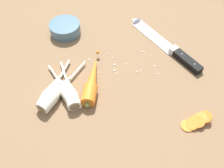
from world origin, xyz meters
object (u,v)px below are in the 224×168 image
object	(u,v)px
parsnip_front	(65,89)
prep_bowl	(65,28)
parsnip_mid_left	(57,92)
whole_carrot	(92,81)
chefs_knife	(162,42)
carrot_slice_stack	(196,122)
parsnip_mid_right	(52,90)
parsnip_back	(70,90)

from	to	relation	value
parsnip_front	prep_bowl	bearing A→B (deg)	97.47
prep_bowl	parsnip_mid_left	bearing A→B (deg)	-87.12
parsnip_front	whole_carrot	bearing A→B (deg)	20.66
parsnip_front	parsnip_mid_left	size ratio (longest dim) A/B	0.77
chefs_knife	parsnip_mid_left	size ratio (longest dim) A/B	1.47
chefs_knife	carrot_slice_stack	distance (cm)	32.85
chefs_knife	parsnip_mid_left	xyz separation A→B (cm)	(-33.32, -23.68, 1.33)
parsnip_mid_right	parsnip_front	bearing A→B (deg)	9.60
parsnip_back	chefs_knife	bearing A→B (deg)	37.93
chefs_knife	parsnip_mid_left	distance (cm)	40.90
whole_carrot	parsnip_back	size ratio (longest dim) A/B	1.19
parsnip_front	carrot_slice_stack	world-z (taller)	parsnip_front
chefs_knife	parsnip_front	world-z (taller)	parsnip_front
parsnip_mid_right	parsnip_mid_left	bearing A→B (deg)	-18.33
parsnip_front	parsnip_back	world-z (taller)	same
carrot_slice_stack	whole_carrot	bearing A→B (deg)	156.62
parsnip_mid_left	parsnip_front	bearing A→B (deg)	28.79
chefs_knife	whole_carrot	size ratio (longest dim) A/B	1.35
parsnip_mid_left	prep_bowl	distance (cm)	28.61
carrot_slice_stack	parsnip_back	bearing A→B (deg)	165.67
parsnip_mid_right	prep_bowl	bearing A→B (deg)	89.59
parsnip_front	parsnip_mid_left	xyz separation A→B (cm)	(-2.16, -1.18, -0.00)
chefs_knife	prep_bowl	world-z (taller)	prep_bowl
whole_carrot	parsnip_mid_right	xyz separation A→B (cm)	(-11.68, -3.61, -0.12)
carrot_slice_stack	prep_bowl	bearing A→B (deg)	137.78
chefs_knife	whole_carrot	world-z (taller)	whole_carrot
parsnip_front	parsnip_mid_right	world-z (taller)	same
parsnip_front	parsnip_mid_left	world-z (taller)	same
parsnip_back	prep_bowl	size ratio (longest dim) A/B	1.68
whole_carrot	parsnip_back	distance (cm)	7.30
parsnip_mid_right	whole_carrot	bearing A→B (deg)	17.20
carrot_slice_stack	chefs_knife	bearing A→B (deg)	100.87
whole_carrot	parsnip_back	bearing A→B (deg)	-150.63
whole_carrot	parsnip_mid_right	world-z (taller)	whole_carrot
whole_carrot	carrot_slice_stack	xyz separation A→B (cm)	(29.47, -12.74, -1.14)
parsnip_front	parsnip_back	distance (cm)	1.63
parsnip_front	parsnip_mid_left	bearing A→B (deg)	-151.21
parsnip_mid_left	parsnip_mid_right	xyz separation A→B (cm)	(-1.64, 0.54, 0.00)
parsnip_front	prep_bowl	size ratio (longest dim) A/B	1.42
prep_bowl	parsnip_mid_right	bearing A→B (deg)	-90.41
parsnip_front	prep_bowl	world-z (taller)	same
parsnip_front	carrot_slice_stack	bearing A→B (deg)	-14.65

